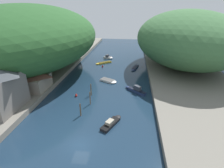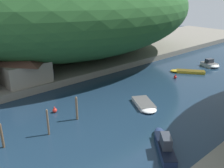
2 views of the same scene
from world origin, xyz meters
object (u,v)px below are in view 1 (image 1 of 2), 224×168
Objects in this scene: channel_buoy_near at (103,66)px; boat_far_upstream at (108,57)px; boat_near_quay at (135,90)px; boathouse_shed at (30,79)px; person_on_quay at (50,79)px; boat_navy_launch at (103,63)px; boat_small_dinghy at (109,81)px; channel_buoy_far at (76,95)px; boat_red_skiff at (112,122)px; boat_far_right_bank at (135,68)px.

boat_far_upstream is at bearing 87.84° from channel_buoy_near.
boat_near_quay reaches higher than boat_far_upstream.
person_on_quay is at bearing 49.90° from boathouse_shed.
boathouse_shed is 29.02m from boat_navy_launch.
channel_buoy_far is (-6.46, -9.73, 0.07)m from boat_small_dinghy.
person_on_quay reaches higher than channel_buoy_far.
boat_near_quay reaches higher than boat_small_dinghy.
boathouse_shed is 25.57m from channel_buoy_near.
boat_navy_launch is at bearing 7.64° from boat_far_upstream.
boat_near_quay reaches higher than boat_red_skiff.
boat_far_upstream is 5.00× the size of channel_buoy_near.
boat_far_upstream reaches higher than channel_buoy_near.
channel_buoy_far is at bearing -5.37° from boat_small_dinghy.
boat_small_dinghy is at bearing 125.17° from boat_red_skiff.
channel_buoy_far is (-2.88, -33.27, -0.15)m from boat_far_upstream.
boat_far_upstream is at bearing 66.37° from boathouse_shed.
boathouse_shed is at bearing 139.05° from boat_near_quay.
boathouse_shed is 23.53m from boat_red_skiff.
boathouse_shed is 10.62× the size of channel_buoy_near.
boat_navy_launch is 3.46× the size of person_on_quay.
boat_red_skiff is at bearing -25.80° from boathouse_shed.
boat_far_upstream is at bearing -143.16° from boat_small_dinghy.
boat_small_dinghy is 0.97× the size of boat_near_quay.
channel_buoy_near is (-0.42, -11.23, -0.17)m from boat_far_upstream.
boat_far_right_bank is at bearing -149.60° from boat_navy_launch.
boat_red_skiff reaches higher than channel_buoy_near.
boat_small_dinghy is at bearing -54.21° from person_on_quay.
person_on_quay reaches higher than boat_small_dinghy.
channel_buoy_far is at bearing -102.26° from person_on_quay.
boat_small_dinghy is at bearing 26.70° from boathouse_shed.
boat_red_skiff is 22.66m from person_on_quay.
boat_red_skiff reaches higher than boat_small_dinghy.
boat_near_quay is at bearing -57.61° from channel_buoy_near.
boat_far_upstream is 0.73× the size of boat_near_quay.
person_on_quay reaches higher than boat_red_skiff.
boat_red_skiff is 19.35m from boat_small_dinghy.
boat_small_dinghy reaches higher than boat_far_right_bank.
boat_far_upstream is at bearing -5.10° from person_on_quay.
channel_buoy_far is at bearing 137.96° from boat_navy_launch.
boat_far_right_bank and boat_navy_launch have the same top height.
boat_small_dinghy is 6.27× the size of channel_buoy_far.
boat_red_skiff is (20.97, -10.14, -3.34)m from boathouse_shed.
boathouse_shed is at bearing 179.94° from boat_red_skiff.
boat_far_upstream is 33.39m from channel_buoy_far.
boat_near_quay reaches higher than channel_buoy_near.
boat_far_right_bank is at bearing 177.62° from boat_small_dinghy.
boat_far_upstream is 2.37× the size of person_on_quay.
boat_far_upstream reaches higher than boat_small_dinghy.
boat_navy_launch is at bearing 128.00° from boat_red_skiff.
boat_far_upstream is 30.94m from boat_near_quay.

